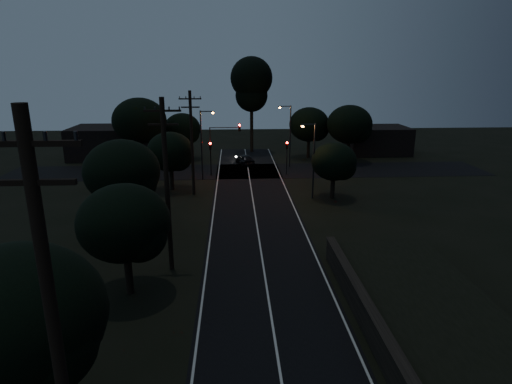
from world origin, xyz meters
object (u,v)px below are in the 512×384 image
utility_pole_mid (167,184)px  utility_pole_far (192,142)px  tall_pine (252,84)px  signal_right (287,152)px  streetlight_a (203,140)px  car (245,159)px  signal_left (211,152)px  utility_pole_near (58,355)px  streetlight_b (289,132)px  streetlight_c (312,156)px  signal_mast (224,140)px

utility_pole_mid → utility_pole_far: 17.00m
tall_pine → utility_pole_mid: bearing=-99.9°
signal_right → streetlight_a: bearing=-168.7°
car → signal_left: bearing=36.0°
signal_right → streetlight_a: (-9.91, -1.99, 1.80)m
utility_pole_far → utility_pole_near: bearing=-90.0°
streetlight_b → streetlight_c: bearing=-87.9°
utility_pole_mid → car: utility_pole_mid is taller
signal_right → streetlight_c: 10.18m
signal_left → streetlight_a: (-0.71, -1.99, 1.80)m
utility_pole_near → streetlight_b: size_ratio=1.50×
streetlight_a → car: (4.97, 8.00, -3.95)m
tall_pine → car: bearing=-98.4°
utility_pole_mid → streetlight_c: size_ratio=1.47×
signal_right → streetlight_b: size_ratio=0.51×
utility_pole_near → streetlight_a: 40.04m
utility_pole_mid → signal_right: (10.60, 24.99, -2.90)m
streetlight_b → utility_pole_mid: bearing=-111.3°
utility_pole_near → signal_mast: (3.09, 41.99, -1.91)m
streetlight_b → tall_pine: bearing=111.4°
utility_pole_far → signal_right: utility_pole_far is taller
streetlight_a → streetlight_c: bearing=-35.7°
streetlight_c → streetlight_a: bearing=144.3°
signal_mast → streetlight_c: streetlight_c is taller
utility_pole_mid → car: (5.66, 31.00, -5.05)m
signal_left → streetlight_c: size_ratio=0.55×
tall_pine → signal_mast: size_ratio=2.28×
signal_mast → streetlight_b: streetlight_b is taller
utility_pole_mid → streetlight_c: bearing=51.7°
signal_mast → car: 7.49m
utility_pole_far → signal_right: 13.53m
utility_pole_far → utility_pole_mid: bearing=-90.0°
utility_pole_near → signal_left: utility_pole_near is taller
tall_pine → streetlight_a: bearing=-110.4°
utility_pole_near → tall_pine: tall_pine is taller
utility_pole_mid → signal_mast: size_ratio=1.76×
utility_pole_near → streetlight_c: utility_pole_near is taller
utility_pole_mid → car: 31.92m
utility_pole_near → signal_right: bearing=75.8°
utility_pole_near → signal_left: bearing=88.1°
utility_pole_near → signal_mast: utility_pole_near is taller
tall_pine → car: 13.21m
utility_pole_far → signal_right: (10.60, 7.99, -2.65)m
signal_mast → car: size_ratio=1.55×
utility_pole_near → streetlight_b: 47.40m
car → utility_pole_near: bearing=64.6°
signal_left → signal_right: size_ratio=1.00×
tall_pine → streetlight_b: (4.31, -11.00, -5.63)m
tall_pine → signal_mast: bearing=-104.6°
tall_pine → signal_mast: 16.60m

